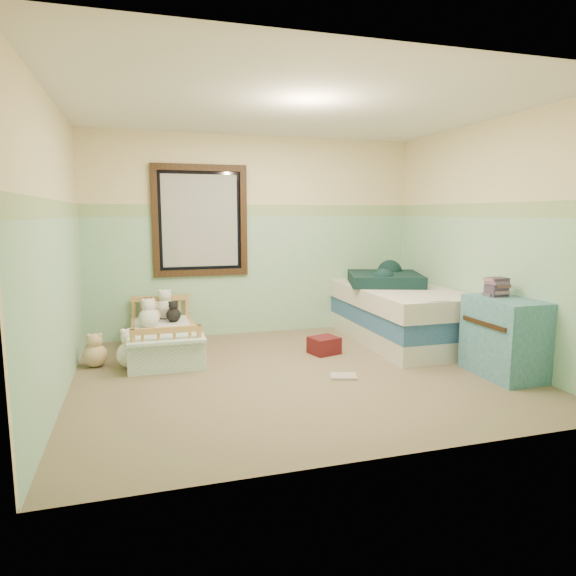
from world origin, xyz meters
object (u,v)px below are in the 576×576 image
object	(u,v)px
twin_bed_frame	(398,332)
toddler_bed_frame	(164,346)
plush_floor_tan	(95,355)
floor_book	(343,376)
red_pillow	(324,345)
dresser	(504,337)
plush_floor_cream	(131,354)

from	to	relation	value
twin_bed_frame	toddler_bed_frame	bearing A→B (deg)	175.50
plush_floor_tan	floor_book	distance (m)	2.50
toddler_bed_frame	red_pillow	size ratio (longest dim) A/B	4.63
plush_floor_tan	dresser	size ratio (longest dim) A/B	0.31
plush_floor_cream	red_pillow	bearing A→B (deg)	-1.86
dresser	floor_book	world-z (taller)	dresser
twin_bed_frame	red_pillow	bearing A→B (deg)	-166.25
plush_floor_cream	dresser	bearing A→B (deg)	-20.39
plush_floor_tan	plush_floor_cream	bearing A→B (deg)	-21.87
plush_floor_tan	floor_book	bearing A→B (deg)	-24.36
twin_bed_frame	dresser	xyz separation A→B (m)	(0.31, -1.46, 0.26)
floor_book	toddler_bed_frame	bearing A→B (deg)	157.90
floor_book	dresser	bearing A→B (deg)	3.04
plush_floor_tan	twin_bed_frame	size ratio (longest dim) A/B	0.11
plush_floor_tan	floor_book	size ratio (longest dim) A/B	0.94
toddler_bed_frame	plush_floor_cream	distance (m)	0.54
plush_floor_cream	floor_book	xyz separation A→B (m)	(1.93, -0.89, -0.13)
red_pillow	floor_book	bearing A→B (deg)	-97.87
twin_bed_frame	floor_book	bearing A→B (deg)	-137.29
toddler_bed_frame	red_pillow	bearing A→B (deg)	-15.68
toddler_bed_frame	floor_book	xyz separation A→B (m)	(1.59, -1.30, -0.08)
floor_book	twin_bed_frame	bearing A→B (deg)	60.02
plush_floor_tan	floor_book	world-z (taller)	plush_floor_tan
toddler_bed_frame	plush_floor_tan	size ratio (longest dim) A/B	5.92
toddler_bed_frame	plush_floor_tan	distance (m)	0.74
toddler_bed_frame	twin_bed_frame	distance (m)	2.77
toddler_bed_frame	twin_bed_frame	world-z (taller)	twin_bed_frame
twin_bed_frame	dresser	distance (m)	1.52
plush_floor_tan	twin_bed_frame	xyz separation A→B (m)	(3.45, 0.06, -0.01)
red_pillow	floor_book	distance (m)	0.84
plush_floor_cream	dresser	xyz separation A→B (m)	(3.42, -1.27, 0.24)
toddler_bed_frame	red_pillow	distance (m)	1.77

